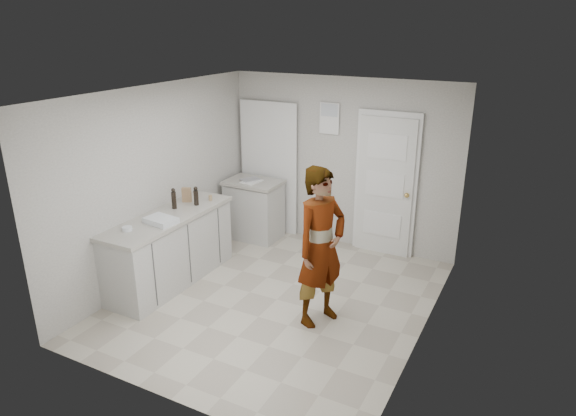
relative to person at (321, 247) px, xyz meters
The scene contains 12 objects.
ground 1.12m from the person, 166.23° to the left, with size 4.00×4.00×0.00m, color #A69C8B.
room_shell 2.27m from the person, 111.16° to the left, with size 4.00×4.00×4.00m.
main_counter 2.15m from the person, behind, with size 0.64×1.96×0.93m.
side_counter 2.59m from the person, 137.94° to the left, with size 0.84×0.61×0.93m.
person is the anchor object (origin of this frame).
cake_mix_box 2.24m from the person, 167.83° to the left, with size 0.12×0.06×0.20m, color #896344.
spice_jar 2.06m from the person, 161.07° to the left, with size 0.05×0.05×0.07m, color tan.
oil_cruet_a 2.05m from the person, 167.84° to the left, with size 0.06×0.06×0.25m.
oil_cruet_b 2.18m from the person, behind, with size 0.06×0.06×0.28m.
baking_dish 2.01m from the person, behind, with size 0.40×0.31×0.07m.
egg_bowl 2.27m from the person, 163.15° to the right, with size 0.12×0.12×0.05m.
papers 2.52m from the person, 138.82° to the left, with size 0.24×0.31×0.01m, color white.
Camera 1 is at (2.68, -4.84, 3.23)m, focal length 32.00 mm.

